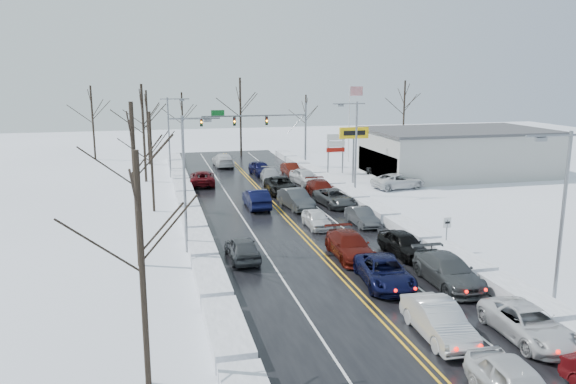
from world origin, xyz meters
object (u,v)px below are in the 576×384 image
object	(u,v)px
tires_plus_sign	(354,137)
flagpole	(350,117)
dealership_building	(457,152)
traffic_signal_mast	(266,124)
oncoming_car_0	(257,208)

from	to	relation	value
tires_plus_sign	flagpole	distance (m)	14.79
tires_plus_sign	dealership_building	world-z (taller)	tires_plus_sign
traffic_signal_mast	oncoming_car_0	xyz separation A→B (m)	(-5.17, -20.81, -5.48)
flagpole	dealership_building	bearing A→B (deg)	-53.73
flagpole	oncoming_car_0	size ratio (longest dim) A/B	1.97
flagpole	oncoming_car_0	distance (m)	29.00
tires_plus_sign	flagpole	bearing A→B (deg)	71.56
flagpole	dealership_building	size ratio (longest dim) A/B	0.49
traffic_signal_mast	dealership_building	xyz separation A→B (m)	(20.53, -9.99, -2.82)
oncoming_car_0	traffic_signal_mast	bearing A→B (deg)	-104.42
tires_plus_sign	oncoming_car_0	world-z (taller)	tires_plus_sign
traffic_signal_mast	tires_plus_sign	world-z (taller)	traffic_signal_mast
flagpole	dealership_building	world-z (taller)	flagpole
tires_plus_sign	dealership_building	xyz separation A→B (m)	(13.48, 2.01, -2.34)
tires_plus_sign	dealership_building	distance (m)	13.82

